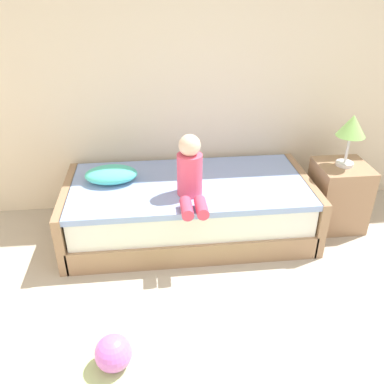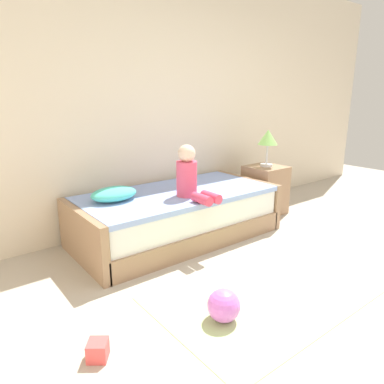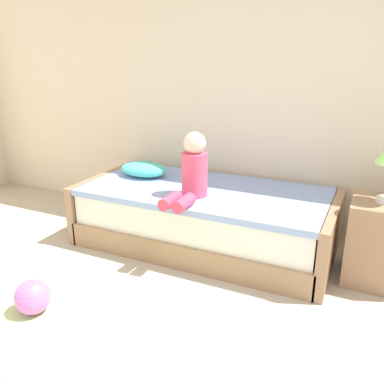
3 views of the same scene
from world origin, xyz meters
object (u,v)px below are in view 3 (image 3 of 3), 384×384
object	(u,v)px
child_figure	(192,172)
pillow	(144,169)
nightstand	(380,242)
toy_ball	(33,297)
bed	(205,217)

from	to	relation	value
child_figure	pillow	world-z (taller)	child_figure
nightstand	child_figure	distance (m)	1.44
child_figure	toy_ball	xyz separation A→B (m)	(-0.58, -1.12, -0.59)
bed	nightstand	xyz separation A→B (m)	(1.35, -0.01, 0.05)
child_figure	pillow	bearing A→B (deg)	152.76
bed	nightstand	distance (m)	1.35
bed	nightstand	size ratio (longest dim) A/B	3.52
bed	pillow	bearing A→B (deg)	171.23
nightstand	child_figure	xyz separation A→B (m)	(-1.36, -0.22, 0.40)
nightstand	toy_ball	distance (m)	2.36
nightstand	child_figure	bearing A→B (deg)	-170.95
nightstand	pillow	distance (m)	2.02
bed	child_figure	world-z (taller)	child_figure
bed	child_figure	size ratio (longest dim) A/B	4.14
child_figure	nightstand	bearing A→B (deg)	9.05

